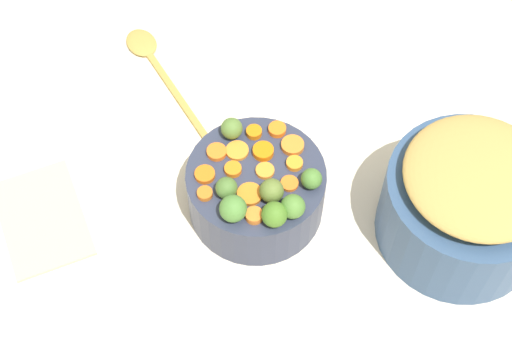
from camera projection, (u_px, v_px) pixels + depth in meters
tabletop at (282, 224)px, 1.29m from camera, size 2.40×2.40×0.02m
serving_bowl_carrots at (256, 191)px, 1.26m from camera, size 0.22×0.22×0.10m
metal_pot at (465, 209)px, 1.21m from camera, size 0.26×0.26×0.14m
stuffing_mound at (479, 176)px, 1.13m from camera, size 0.22×0.22×0.04m
carrot_slice_0 at (237, 151)px, 1.23m from camera, size 0.05×0.05×0.01m
carrot_slice_1 at (217, 152)px, 1.23m from camera, size 0.04×0.04×0.01m
carrot_slice_2 at (250, 194)px, 1.19m from camera, size 0.05×0.05×0.01m
carrot_slice_3 at (274, 130)px, 1.25m from camera, size 0.03×0.03×0.01m
carrot_slice_4 at (233, 169)px, 1.21m from camera, size 0.04×0.04×0.01m
carrot_slice_5 at (295, 163)px, 1.22m from camera, size 0.03×0.03×0.01m
carrot_slice_6 at (263, 151)px, 1.23m from camera, size 0.05×0.05×0.01m
carrot_slice_7 at (254, 132)px, 1.25m from camera, size 0.04×0.04×0.01m
carrot_slice_8 at (205, 192)px, 1.19m from camera, size 0.03×0.03×0.01m
carrot_slice_9 at (254, 215)px, 1.17m from camera, size 0.03×0.03×0.01m
carrot_slice_10 at (205, 174)px, 1.21m from camera, size 0.04×0.04×0.01m
carrot_slice_11 at (293, 145)px, 1.24m from camera, size 0.04×0.04×0.01m
carrot_slice_12 at (289, 183)px, 1.20m from camera, size 0.04×0.04×0.01m
carrot_slice_13 at (265, 171)px, 1.21m from camera, size 0.03×0.03×0.01m
brussels_sprout_0 at (274, 214)px, 1.15m from camera, size 0.04×0.04×0.04m
brussels_sprout_1 at (293, 207)px, 1.16m from camera, size 0.04×0.04×0.04m
brussels_sprout_2 at (232, 128)px, 1.24m from camera, size 0.04×0.04×0.04m
brussels_sprout_3 at (311, 179)px, 1.19m from camera, size 0.03×0.03×0.03m
brussels_sprout_4 at (226, 187)px, 1.18m from camera, size 0.03×0.03×0.03m
brussels_sprout_5 at (272, 191)px, 1.18m from camera, size 0.04×0.04×0.04m
brussels_sprout_6 at (233, 209)px, 1.16m from camera, size 0.04×0.04×0.04m
wooden_spoon at (154, 61)px, 1.46m from camera, size 0.30×0.17×0.01m
dish_towel at (42, 219)px, 1.28m from camera, size 0.23×0.18×0.01m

